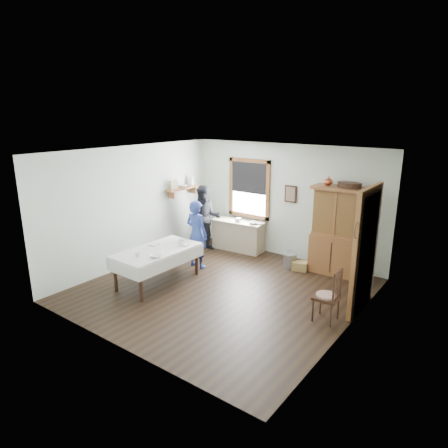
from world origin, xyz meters
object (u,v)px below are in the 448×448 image
object	(u,v)px
dining_table	(158,266)
pail	(290,260)
spindle_chair	(327,295)
figure_dark	(205,221)
wicker_basket	(300,266)
woman_blue	(197,237)
work_counter	(238,235)
china_hutch	(337,231)

from	to	relation	value
dining_table	pail	size ratio (longest dim) A/B	5.70
spindle_chair	figure_dark	xyz separation A→B (m)	(-3.90, 1.58, 0.30)
wicker_basket	dining_table	bearing A→B (deg)	-130.86
woman_blue	pail	bearing A→B (deg)	-143.60
spindle_chair	figure_dark	world-z (taller)	figure_dark
dining_table	wicker_basket	xyz separation A→B (m)	(2.03, 2.35, -0.26)
dining_table	pail	xyz separation A→B (m)	(1.77, 2.39, -0.20)
work_counter	china_hutch	bearing A→B (deg)	-5.00
work_counter	spindle_chair	xyz separation A→B (m)	(3.22, -2.07, 0.08)
spindle_chair	wicker_basket	xyz separation A→B (m)	(-1.34, 1.76, -0.37)
woman_blue	china_hutch	bearing A→B (deg)	-149.69
spindle_chair	figure_dark	distance (m)	4.22
work_counter	woman_blue	bearing A→B (deg)	-98.35
wicker_basket	spindle_chair	bearing A→B (deg)	-52.63
wicker_basket	woman_blue	distance (m)	2.38
work_counter	dining_table	size ratio (longest dim) A/B	0.74
china_hutch	woman_blue	size ratio (longest dim) A/B	1.34
pail	wicker_basket	world-z (taller)	pail
dining_table	woman_blue	distance (m)	1.21
pail	figure_dark	bearing A→B (deg)	-174.72
spindle_chair	wicker_basket	world-z (taller)	spindle_chair
woman_blue	figure_dark	world-z (taller)	figure_dark
dining_table	woman_blue	size ratio (longest dim) A/B	1.27
dining_table	figure_dark	world-z (taller)	figure_dark
china_hutch	pail	bearing A→B (deg)	-166.79
pail	figure_dark	world-z (taller)	figure_dark
spindle_chair	pail	bearing A→B (deg)	129.71
spindle_chair	wicker_basket	size ratio (longest dim) A/B	2.82
wicker_basket	woman_blue	size ratio (longest dim) A/B	0.23
china_hutch	figure_dark	xyz separation A→B (m)	(-3.23, -0.48, -0.19)
work_counter	wicker_basket	world-z (taller)	work_counter
china_hutch	figure_dark	distance (m)	3.27
wicker_basket	pail	bearing A→B (deg)	172.00
china_hutch	wicker_basket	distance (m)	1.13
spindle_chair	woman_blue	world-z (taller)	woman_blue
wicker_basket	figure_dark	world-z (taller)	figure_dark
dining_table	figure_dark	xyz separation A→B (m)	(-0.53, 2.17, 0.40)
work_counter	china_hutch	size ratio (longest dim) A/B	0.70
pail	figure_dark	size ratio (longest dim) A/B	0.21
china_hutch	pail	xyz separation A→B (m)	(-0.93, -0.27, -0.79)
wicker_basket	figure_dark	xyz separation A→B (m)	(-2.56, -0.18, 0.67)
china_hutch	wicker_basket	world-z (taller)	china_hutch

